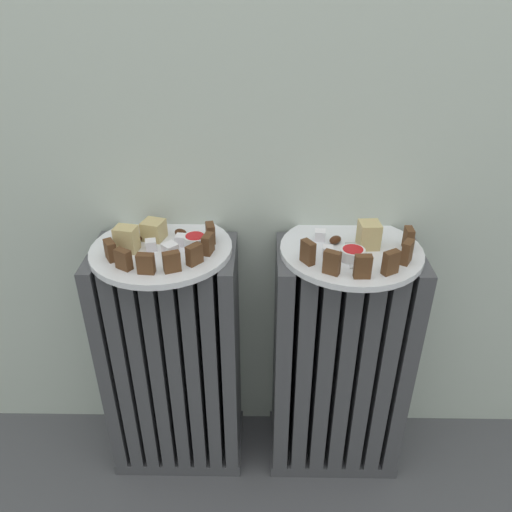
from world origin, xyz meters
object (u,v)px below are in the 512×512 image
Objects in this scene: plate_left at (162,249)px; jam_bowl_left at (195,241)px; fork at (351,253)px; radiator_right at (338,364)px; radiator_left at (174,362)px; jam_bowl_right at (353,254)px; plate_right at (351,250)px.

jam_bowl_left reaches higher than plate_left.
jam_bowl_left reaches higher than fork.
jam_bowl_left is (-0.30, -0.00, 0.31)m from radiator_right.
fork is (0.36, -0.02, 0.30)m from radiator_left.
jam_bowl_left reaches higher than jam_bowl_right.
plate_right reaches higher than radiator_right.
plate_right is at bearing 83.08° from jam_bowl_right.
fork is at bearing -99.60° from radiator_right.
plate_right is at bearing -90.00° from radiator_right.
jam_bowl_left is 0.45× the size of fork.
radiator_left is at bearing -180.00° from plate_right.
jam_bowl_left reaches higher than plate_right.
fork is at bearing 85.91° from jam_bowl_right.
jam_bowl_left is at bearing 175.73° from fork.
radiator_right is at bearing 0.02° from jam_bowl_left.
radiator_right is 0.29m from plate_right.
jam_bowl_left is at bearing -0.11° from radiator_left.
plate_left is at bearing 176.49° from fork.
radiator_right is 0.43m from jam_bowl_left.
radiator_left is 2.04× the size of plate_right.
jam_bowl_right is at bearing -6.89° from radiator_left.
plate_right is 0.05m from jam_bowl_right.
plate_right is 6.26× the size of jam_bowl_left.
jam_bowl_right is (-0.01, -0.04, 0.02)m from plate_right.
jam_bowl_left is 0.30m from jam_bowl_right.
radiator_right is 0.31m from jam_bowl_right.
fork is (-0.00, -0.02, 0.30)m from radiator_right.
plate_left is (0.00, 0.00, 0.29)m from radiator_left.
fork is (0.30, -0.02, -0.01)m from jam_bowl_left.
fork is at bearing -4.27° from jam_bowl_left.
plate_left is 0.37m from fork.
plate_right is at bearing 0.02° from jam_bowl_left.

